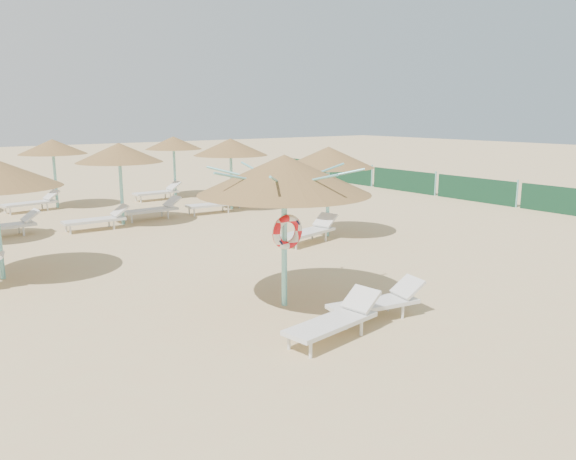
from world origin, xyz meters
TOP-DOWN VIEW (x-y plane):
  - ground at (0.00, 0.00)m, footprint 120.00×120.00m
  - main_palapa at (-0.16, 0.31)m, footprint 3.26×3.26m
  - lounger_main_a at (-0.45, -1.52)m, footprint 1.96×0.84m
  - lounger_main_b at (0.81, -1.28)m, footprint 1.90×0.87m
  - palapa_field at (-0.09, 10.45)m, footprint 14.21×13.69m
  - windbreak_fence at (14.00, 9.96)m, footprint 0.08×19.84m

SIDE VIEW (x-z plane):
  - ground at x=0.00m, z-range 0.00..0.00m
  - lounger_main_b at x=0.81m, z-range -0.02..0.65m
  - lounger_main_a at x=-0.45m, z-range -0.02..0.67m
  - windbreak_fence at x=14.00m, z-range -0.05..1.05m
  - palapa_field at x=-0.09m, z-range 0.95..3.67m
  - main_palapa at x=-0.16m, z-range 1.08..4.00m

